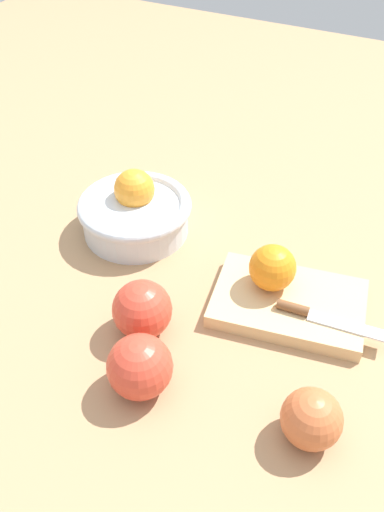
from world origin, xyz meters
TOP-DOWN VIEW (x-y plane):
  - ground_plane at (0.00, 0.00)m, footprint 2.40×2.40m
  - bowl at (-0.15, 0.13)m, footprint 0.19×0.19m
  - cutting_board at (0.15, 0.07)m, footprint 0.24×0.18m
  - orange_on_board at (0.11, 0.08)m, footprint 0.07×0.07m
  - knife at (0.19, 0.05)m, footprint 0.16×0.03m
  - apple_front_right at (0.23, -0.11)m, footprint 0.07×0.07m
  - apple_front_center at (-0.02, -0.06)m, footprint 0.08×0.08m
  - apple_front_center_2 at (0.02, -0.14)m, footprint 0.08×0.08m

SIDE VIEW (x-z plane):
  - ground_plane at x=0.00m, z-range 0.00..0.00m
  - cutting_board at x=0.15m, z-range 0.00..0.02m
  - knife at x=0.19m, z-range 0.02..0.03m
  - apple_front_right at x=0.23m, z-range 0.00..0.07m
  - bowl at x=-0.15m, z-range -0.01..0.09m
  - apple_front_center at x=-0.02m, z-range 0.00..0.08m
  - apple_front_center_2 at x=0.02m, z-range 0.00..0.08m
  - orange_on_board at x=0.11m, z-range 0.02..0.09m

